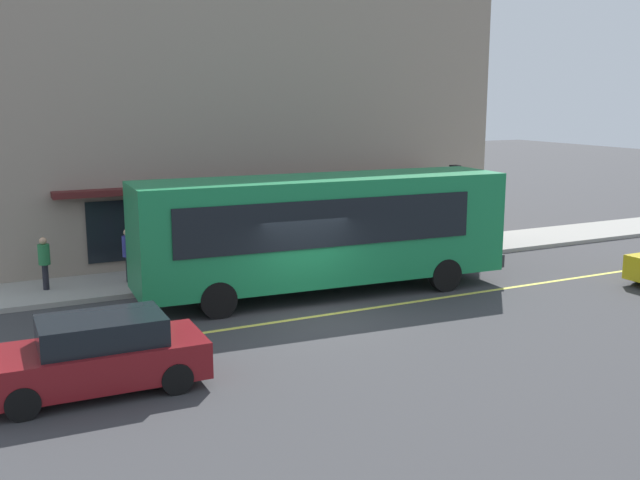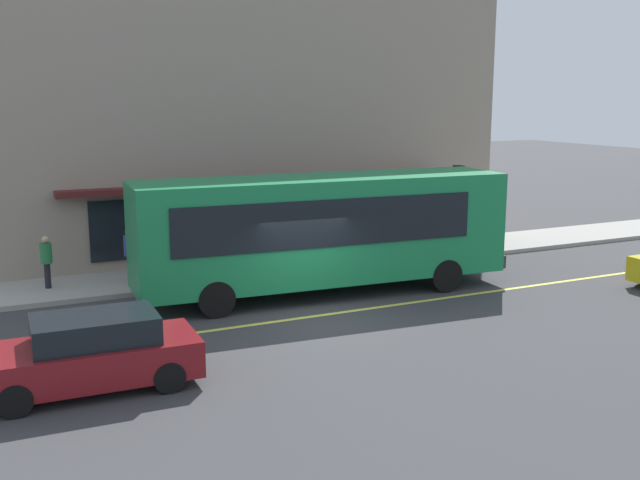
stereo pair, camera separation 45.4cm
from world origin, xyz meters
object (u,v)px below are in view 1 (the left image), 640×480
(traffic_light, at_px, (455,188))
(car_maroon, at_px, (97,355))
(pedestrian_near_storefront, at_px, (128,250))
(bus, at_px, (324,228))
(pedestrian_at_corner, at_px, (44,259))

(traffic_light, xyz_separation_m, car_maroon, (-13.97, -7.07, -1.79))
(traffic_light, distance_m, car_maroon, 15.76)
(traffic_light, height_order, pedestrian_near_storefront, traffic_light)
(bus, relative_size, car_maroon, 2.59)
(bus, xyz_separation_m, pedestrian_near_storefront, (-5.01, 3.45, -0.84))
(pedestrian_near_storefront, xyz_separation_m, pedestrian_at_corner, (-2.41, 0.18, -0.06))
(bus, xyz_separation_m, pedestrian_at_corner, (-7.42, 3.62, -0.89))
(car_maroon, bearing_deg, traffic_light, 26.85)
(pedestrian_near_storefront, bearing_deg, traffic_light, -4.38)
(bus, bearing_deg, pedestrian_at_corner, 153.97)
(car_maroon, distance_m, pedestrian_near_storefront, 8.31)
(traffic_light, xyz_separation_m, pedestrian_near_storefront, (-11.62, 0.89, -1.39))
(bus, relative_size, traffic_light, 3.52)
(traffic_light, height_order, car_maroon, traffic_light)
(bus, distance_m, car_maroon, 8.73)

